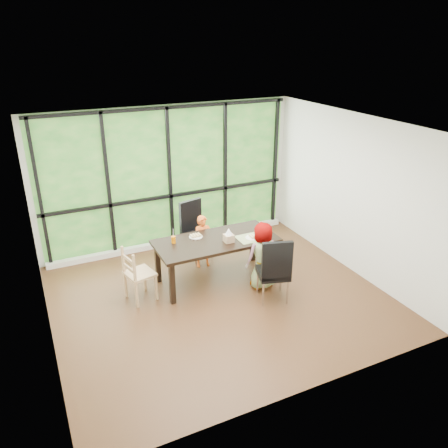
{
  "coord_description": "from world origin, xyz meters",
  "views": [
    {
      "loc": [
        -2.5,
        -5.47,
        3.88
      ],
      "look_at": [
        0.29,
        0.43,
        1.05
      ],
      "focal_mm": 35.64,
      "sensor_mm": 36.0,
      "label": 1
    }
  ],
  "objects": [
    {
      "name": "placemat",
      "position": [
        0.76,
        0.33,
        0.75
      ],
      "size": [
        0.49,
        0.36,
        0.01
      ],
      "primitive_type": "cube",
      "color": "tan",
      "rests_on": "dining_table"
    },
    {
      "name": "straw_white",
      "position": [
        -0.48,
        0.71,
        0.9
      ],
      "size": [
        0.01,
        0.04,
        0.2
      ],
      "primitive_type": "cylinder",
      "rotation": [
        0.14,
        0.0,
        0.0
      ],
      "color": "white",
      "rests_on": "orange_cup"
    },
    {
      "name": "green_cup",
      "position": [
        1.05,
        0.29,
        0.8
      ],
      "size": [
        0.07,
        0.07,
        0.1
      ],
      "primitive_type": "cylinder",
      "color": "#49CE25",
      "rests_on": "dining_table"
    },
    {
      "name": "tissue_box",
      "position": [
        0.35,
        0.37,
        0.81
      ],
      "size": [
        0.15,
        0.15,
        0.13
      ],
      "primitive_type": "cube",
      "color": "tan",
      "rests_on": "dining_table"
    },
    {
      "name": "child_older",
      "position": [
        0.78,
        0.01,
        0.57
      ],
      "size": [
        0.56,
        0.37,
        1.13
      ],
      "primitive_type": "imported",
      "rotation": [
        0.0,
        0.0,
        3.13
      ],
      "color": "slate",
      "rests_on": "ground"
    },
    {
      "name": "window_mullions",
      "position": [
        0.0,
        2.19,
        1.35
      ],
      "size": [
        4.8,
        0.06,
        2.65
      ],
      "primitive_type": null,
      "color": "black",
      "rests_on": "back_wall"
    },
    {
      "name": "back_wall",
      "position": [
        0.0,
        2.25,
        1.35
      ],
      "size": [
        5.0,
        0.0,
        5.0
      ],
      "primitive_type": "plane",
      "rotation": [
        1.57,
        0.0,
        0.0
      ],
      "color": "silver",
      "rests_on": "ground"
    },
    {
      "name": "white_mug",
      "position": [
        1.12,
        0.6,
        0.79
      ],
      "size": [
        0.08,
        0.08,
        0.08
      ],
      "primitive_type": "cylinder",
      "color": "white",
      "rests_on": "dining_table"
    },
    {
      "name": "straw_pink",
      "position": [
        1.05,
        0.29,
        0.89
      ],
      "size": [
        0.01,
        0.04,
        0.2
      ],
      "primitive_type": "cylinder",
      "rotation": [
        0.14,
        0.0,
        0.0
      ],
      "color": "pink",
      "rests_on": "green_cup"
    },
    {
      "name": "window_sill",
      "position": [
        0.0,
        2.15,
        0.05
      ],
      "size": [
        4.8,
        0.12,
        0.1
      ],
      "primitive_type": "cube",
      "color": "silver",
      "rests_on": "ground"
    },
    {
      "name": "tissue",
      "position": [
        0.35,
        0.37,
        0.93
      ],
      "size": [
        0.12,
        0.12,
        0.11
      ],
      "primitive_type": "cone",
      "color": "white",
      "rests_on": "tissue_box"
    },
    {
      "name": "chair_interior_leather",
      "position": [
        0.74,
        -0.39,
        0.54
      ],
      "size": [
        0.57,
        0.57,
        1.08
      ],
      "primitive_type": "cube",
      "rotation": [
        0.0,
        0.0,
        2.85
      ],
      "color": "black",
      "rests_on": "ground"
    },
    {
      "name": "chair_window_leather",
      "position": [
        0.21,
        1.41,
        0.54
      ],
      "size": [
        0.56,
        0.56,
        1.08
      ],
      "primitive_type": "cube",
      "rotation": [
        0.0,
        0.0,
        0.25
      ],
      "color": "black",
      "rests_on": "ground"
    },
    {
      "name": "child_toddler",
      "position": [
        0.19,
        1.08,
        0.48
      ],
      "size": [
        0.37,
        0.26,
        0.96
      ],
      "primitive_type": "imported",
      "rotation": [
        0.0,
        0.0,
        -0.1
      ],
      "color": "#E1591A",
      "rests_on": "ground"
    },
    {
      "name": "plate_far",
      "position": [
        -0.07,
        0.76,
        0.76
      ],
      "size": [
        0.22,
        0.22,
        0.01
      ],
      "primitive_type": "cylinder",
      "color": "white",
      "rests_on": "dining_table"
    },
    {
      "name": "orange_cup",
      "position": [
        -0.48,
        0.71,
        0.81
      ],
      "size": [
        0.07,
        0.07,
        0.11
      ],
      "primitive_type": "cylinder",
      "color": "orange",
      "rests_on": "dining_table"
    },
    {
      "name": "crepe_rolls_far",
      "position": [
        -0.07,
        0.76,
        0.78
      ],
      "size": [
        0.2,
        0.12,
        0.04
      ],
      "primitive_type": null,
      "color": "tan",
      "rests_on": "plate_far"
    },
    {
      "name": "ground",
      "position": [
        0.0,
        0.0,
        0.0
      ],
      "size": [
        5.0,
        5.0,
        0.0
      ],
      "primitive_type": "plane",
      "color": "black",
      "rests_on": "ground"
    },
    {
      "name": "foliage_backdrop",
      "position": [
        0.0,
        2.23,
        1.35
      ],
      "size": [
        4.8,
        0.02,
        2.65
      ],
      "primitive_type": "cube",
      "color": "#1C4D1B",
      "rests_on": "back_wall"
    },
    {
      "name": "plate_near",
      "position": [
        0.76,
        0.32,
        0.76
      ],
      "size": [
        0.24,
        0.24,
        0.01
      ],
      "primitive_type": "cylinder",
      "color": "white",
      "rests_on": "dining_table"
    },
    {
      "name": "chair_end_beech",
      "position": [
        -1.12,
        0.5,
        0.45
      ],
      "size": [
        0.49,
        0.5,
        0.9
      ],
      "primitive_type": "cube",
      "rotation": [
        0.0,
        0.0,
        1.8
      ],
      "color": "tan",
      "rests_on": "ground"
    },
    {
      "name": "crepe_rolls_near",
      "position": [
        0.76,
        0.32,
        0.78
      ],
      "size": [
        0.1,
        0.12,
        0.04
      ],
      "primitive_type": null,
      "color": "tan",
      "rests_on": "plate_near"
    },
    {
      "name": "dining_table",
      "position": [
        0.19,
        0.53,
        0.38
      ],
      "size": [
        2.06,
        1.07,
        0.75
      ],
      "primitive_type": "cube",
      "rotation": [
        0.0,
        0.0,
        -0.07
      ],
      "color": "black",
      "rests_on": "ground"
    }
  ]
}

